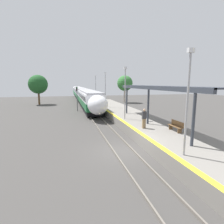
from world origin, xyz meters
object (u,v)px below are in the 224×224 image
Objects in this scene: person_waiting at (144,118)px; lamppost_near at (188,97)px; lamppost_mid at (125,90)px; railway_signal at (77,96)px; lamppost_farthest at (96,87)px; train at (81,93)px; platform_bench at (176,126)px; lamppost_far at (105,88)px.

lamppost_near is at bearing -93.03° from person_waiting.
lamppost_mid is (0.00, 10.70, 0.00)m from lamppost_near.
railway_signal is 9.37m from lamppost_farthest.
person_waiting is 26.06m from lamppost_farthest.
lamppost_near is (2.46, -43.43, 2.19)m from train.
lamppost_far is (-2.57, 16.84, 2.85)m from platform_bench.
train is at bearing 94.30° from lamppost_mid.
lamppost_mid is at bearing 90.00° from lamppost_near.
person_waiting is at bearing -85.72° from train.
lamppost_near is 32.09m from lamppost_farthest.
person_waiting is 0.41× the size of railway_signal.
person_waiting is (-2.24, 1.59, 0.46)m from platform_bench.
platform_bench is 17.27m from lamppost_far.
lamppost_far is at bearing 90.00° from lamppost_near.
platform_bench is at bearing 60.58° from lamppost_near.
lamppost_farthest is (-0.33, 25.95, 2.39)m from person_waiting.
lamppost_far is at bearing 91.22° from person_waiting.
lamppost_mid is 10.70m from lamppost_far.
railway_signal reaches higher than train.
train is 39.20m from platform_bench.
lamppost_near reaches higher than platform_bench.
lamppost_mid reaches higher than railway_signal.
person_waiting is at bearing 144.70° from platform_bench.
lamppost_near is 10.70m from lamppost_mid.
lamppost_near is 1.00× the size of lamppost_mid.
train is at bearing 93.24° from lamppost_near.
lamppost_mid and lamppost_farthest have the same top height.
lamppost_near is at bearing -90.00° from lamppost_mid.
lamppost_far is (4.68, -2.74, 1.60)m from railway_signal.
lamppost_farthest is at bearing 95.33° from platform_bench.
platform_bench is at bearing -81.32° from lamppost_far.
lamppost_far is (2.46, -22.03, 2.19)m from train.
lamppost_near is at bearing -79.03° from railway_signal.
lamppost_mid is (-2.57, 6.14, 2.85)m from platform_bench.
lamppost_far is at bearing 90.00° from lamppost_mid.
railway_signal reaches higher than person_waiting.
railway_signal is 0.75× the size of lamppost_far.
lamppost_farthest is (-2.57, 27.53, 2.85)m from platform_bench.
train is 35.30× the size of platform_bench.
train is at bearing 102.25° from lamppost_farthest.
platform_bench is 0.29× the size of lamppost_near.
platform_bench is 0.29× the size of lamppost_mid.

